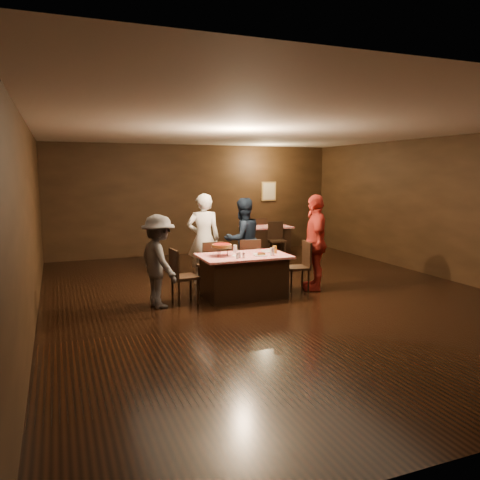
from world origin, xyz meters
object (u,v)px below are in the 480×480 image
Objects in this scene: diner_red_shirt at (315,242)px; chair_end_right at (297,267)px; chair_back_near at (277,240)px; chair_far_right at (248,262)px; glass_front_right at (272,252)px; glass_back at (235,249)px; diner_white_jacket at (204,239)px; glass_amber at (275,250)px; pizza_stand at (222,246)px; diner_grey_knit at (159,261)px; main_table at (244,276)px; chair_end_left at (185,276)px; diner_navy_hoodie at (243,240)px; chair_far_left at (210,265)px; plate_empty at (268,251)px; chair_back_far at (258,234)px; back_table at (266,240)px.

chair_end_right is at bearing -65.86° from diner_red_shirt.
chair_end_right and chair_back_near have the same top height.
chair_far_right and chair_back_near have the same top height.
glass_back is (-0.50, 0.55, 0.00)m from glass_front_right.
glass_front_right is (0.80, -1.55, -0.08)m from diner_white_jacket.
diner_red_shirt reaches higher than glass_amber.
chair_end_right is 2.50× the size of pizza_stand.
diner_grey_knit is 3.05m from diner_red_shirt.
glass_front_right reaches higher than main_table.
chair_end_left reaches higher than glass_back.
glass_amber is (0.14, -1.26, -0.03)m from diner_navy_hoodie.
plate_empty is at bearing 145.76° from chair_far_left.
chair_back_far is 6.79× the size of glass_amber.
glass_amber is (1.70, -0.05, 0.37)m from chair_end_left.
diner_red_shirt is at bearing -102.31° from diner_grey_knit.
chair_back_far is 5.23m from glass_front_right.
chair_far_right and chair_end_left have the same top height.
chair_far_left reaches higher than glass_front_right.
back_table is at bearing 99.23° from chair_back_far.
pizza_stand is at bearing 50.95° from chair_far_right.
chair_far_right is 1.00× the size of chair_end_right.
chair_far_left is (-0.40, 0.75, 0.09)m from main_table.
main_table is at bearing -100.89° from diner_grey_knit.
diner_white_jacket is at bearing -96.71° from chair_far_left.
chair_end_left is 2.50× the size of pizza_stand.
glass_front_right is 0.25m from glass_amber.
chair_far_right is at bearing 104.04° from glass_amber.
plate_empty is 1.79× the size of glass_amber.
plate_empty is at bearing 113.80° from chair_far_right.
back_table is at bearing 172.24° from chair_end_right.
diner_red_shirt is 1.88m from pizza_stand.
diner_white_jacket is 13.09× the size of glass_front_right.
chair_end_left is 1.61m from glass_front_right.
glass_front_right is at bearing -47.73° from glass_back.
main_table is 4.21× the size of pizza_stand.
diner_navy_hoodie is at bearing 69.03° from main_table.
chair_end_right is at bearing 106.96° from diner_navy_hoodie.
chair_end_left reaches higher than glass_front_right.
chair_back_near is at bearing -141.71° from diner_navy_hoodie.
pizza_stand is (-2.70, -4.57, 0.48)m from chair_back_far.
chair_far_left is 1.00× the size of chair_end_left.
diner_navy_hoodie is (0.06, 0.46, 0.39)m from chair_far_right.
chair_back_far reaches higher than glass_back.
glass_amber is at bearing -112.62° from back_table.
back_table is 4.27m from plate_empty.
glass_amber is (0.20, -0.80, 0.37)m from chair_far_right.
glass_back is at bearing -117.12° from chair_back_near.
chair_far_right and chair_back_far have the same top height.
chair_back_near is at bearing -90.00° from back_table.
glass_back reaches higher than main_table.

